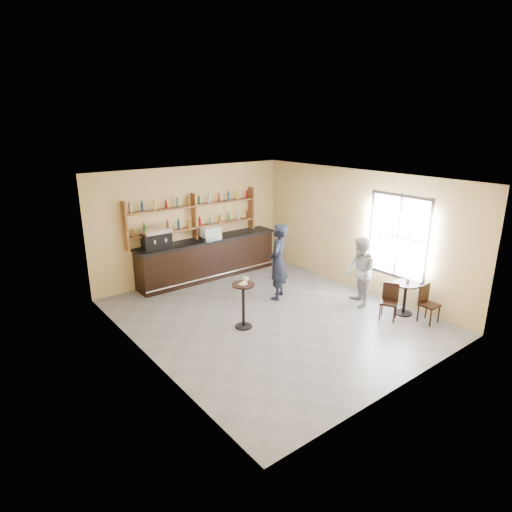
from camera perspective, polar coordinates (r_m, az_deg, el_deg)
floor at (r=10.11m, az=1.90°, el=-8.07°), size 7.00×7.00×0.00m
ceiling at (r=9.19m, az=2.10°, el=10.23°), size 7.00×7.00×0.00m
wall_back at (r=12.33m, az=-8.48°, el=4.37°), size 7.00×0.00×7.00m
wall_front at (r=7.35m, az=19.79°, el=-5.67°), size 7.00×0.00×7.00m
wall_left at (r=8.04m, az=-14.71°, el=-3.18°), size 0.00×7.00×7.00m
wall_right at (r=11.61m, az=13.48°, el=3.26°), size 0.00×7.00×7.00m
window_pane at (r=10.90m, az=18.38°, el=2.46°), size 0.00×2.00×2.00m
window_frame at (r=10.90m, az=18.36°, el=2.46°), size 0.04×1.70×2.10m
shelf_unit at (r=12.17m, az=-8.22°, el=5.23°), size 4.00×0.26×1.40m
liquor_bottles at (r=12.14m, az=-8.25°, el=6.01°), size 3.68×0.10×1.00m
bar_counter at (r=12.43m, az=-6.40°, el=-0.28°), size 4.33×0.84×1.17m
espresso_machine at (r=11.50m, az=-13.14°, el=2.28°), size 0.78×0.56×0.52m
pastry_case at (r=12.27m, az=-6.17°, el=3.13°), size 0.61×0.51×0.33m
pedestal_table at (r=9.41m, az=-1.70°, el=-6.66°), size 0.63×0.63×1.03m
napkin at (r=9.21m, az=-1.72°, el=-3.74°), size 0.20×0.20×0.00m
donut at (r=9.20m, az=-1.64°, el=-3.60°), size 0.17×0.17×0.05m
cup_pedestal at (r=9.34m, az=-1.40°, el=-3.07°), size 0.16×0.16×0.11m
man_main at (r=10.80m, az=2.95°, el=-0.76°), size 0.85×0.80×1.96m
cafe_table at (r=10.68m, az=19.21°, el=-5.38°), size 0.72×0.72×0.78m
cup_cafe at (r=10.56m, az=19.59°, el=-3.13°), size 0.10×0.10×0.09m
chair_west at (r=10.26m, az=17.28°, el=-5.91°), size 0.49×0.49×0.85m
chair_south at (r=10.42m, az=22.13°, el=-6.02°), size 0.38×0.38×0.86m
patron_second at (r=10.69m, az=13.67°, el=-2.10°), size 0.99×1.06×1.73m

